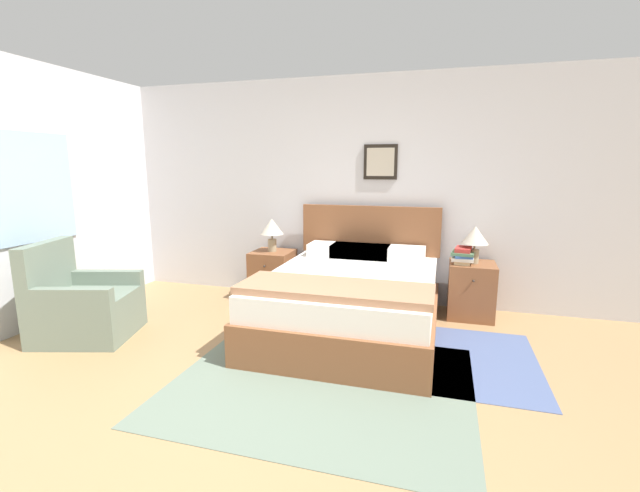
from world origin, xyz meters
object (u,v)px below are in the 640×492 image
(bed, at_px, (352,299))
(armchair, at_px, (83,307))
(nightstand_near_window, at_px, (273,275))
(table_lamp_by_door, at_px, (475,237))
(nightstand_by_door, at_px, (471,290))
(table_lamp_near_window, at_px, (272,228))

(bed, bearing_deg, armchair, -160.76)
(nightstand_near_window, relative_size, table_lamp_by_door, 1.50)
(armchair, xyz_separation_m, table_lamp_by_door, (3.54, 1.59, 0.57))
(nightstand_by_door, height_order, table_lamp_near_window, table_lamp_near_window)
(bed, relative_size, nightstand_near_window, 3.47)
(table_lamp_by_door, bearing_deg, nightstand_by_door, 133.14)
(armchair, distance_m, table_lamp_near_window, 2.11)
(armchair, bearing_deg, table_lamp_near_window, 125.37)
(armchair, distance_m, table_lamp_by_door, 3.92)
(bed, bearing_deg, table_lamp_by_door, 33.40)
(nightstand_near_window, bearing_deg, bed, -33.69)
(armchair, relative_size, nightstand_near_window, 1.65)
(nightstand_near_window, relative_size, table_lamp_near_window, 1.50)
(table_lamp_by_door, bearing_deg, nightstand_near_window, 179.90)
(nightstand_near_window, height_order, nightstand_by_door, same)
(nightstand_near_window, relative_size, nightstand_by_door, 1.00)
(bed, xyz_separation_m, table_lamp_by_door, (1.14, 0.75, 0.54))
(armchair, bearing_deg, bed, 93.22)
(nightstand_by_door, distance_m, table_lamp_near_window, 2.34)
(table_lamp_near_window, height_order, table_lamp_by_door, same)
(nightstand_by_door, height_order, table_lamp_by_door, table_lamp_by_door)
(bed, relative_size, armchair, 2.10)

